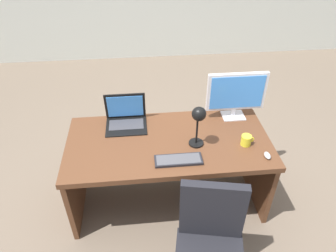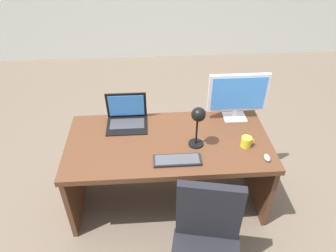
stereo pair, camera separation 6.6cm
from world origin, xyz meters
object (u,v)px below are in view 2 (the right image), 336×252
(monitor, at_px, (238,94))
(mouse, at_px, (267,158))
(desk_lamp, at_px, (198,119))
(coffee_mug, at_px, (246,142))
(laptop, at_px, (127,114))
(desk, at_px, (168,154))
(keyboard, at_px, (177,160))

(monitor, bearing_deg, mouse, -78.36)
(mouse, distance_m, desk_lamp, 0.61)
(desk_lamp, height_order, coffee_mug, desk_lamp)
(laptop, height_order, coffee_mug, laptop)
(desk, height_order, mouse, mouse)
(desk, bearing_deg, coffee_mug, -13.95)
(coffee_mug, bearing_deg, desk_lamp, 176.57)
(desk, xyz_separation_m, desk_lamp, (0.22, -0.13, 0.45))
(desk_lamp, xyz_separation_m, coffee_mug, (0.40, -0.02, -0.22))
(desk_lamp, bearing_deg, keyboard, -135.98)
(keyboard, relative_size, desk_lamp, 0.98)
(laptop, distance_m, mouse, 1.22)
(laptop, height_order, desk_lamp, desk_lamp)
(desk, height_order, laptop, laptop)
(monitor, height_order, laptop, monitor)
(mouse, bearing_deg, desk, 156.57)
(laptop, distance_m, keyboard, 0.68)
(desk, distance_m, laptop, 0.50)
(desk, distance_m, mouse, 0.83)
(keyboard, distance_m, coffee_mug, 0.58)
(laptop, bearing_deg, monitor, -0.34)
(keyboard, xyz_separation_m, coffee_mug, (0.57, 0.14, 0.03))
(keyboard, relative_size, coffee_mug, 3.38)
(mouse, height_order, coffee_mug, coffee_mug)
(mouse, bearing_deg, desk_lamp, 159.88)
(laptop, height_order, keyboard, laptop)
(monitor, xyz_separation_m, desk_lamp, (-0.40, -0.37, 0.02))
(monitor, height_order, mouse, monitor)
(desk, xyz_separation_m, mouse, (0.74, -0.32, 0.20))
(keyboard, height_order, coffee_mug, coffee_mug)
(desk, height_order, coffee_mug, coffee_mug)
(keyboard, height_order, mouse, mouse)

